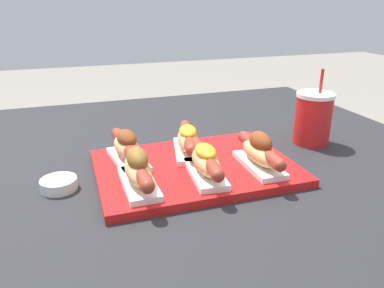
# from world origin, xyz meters

# --- Properties ---
(patio_table) EXTENTS (1.25, 1.18, 0.75)m
(patio_table) POSITION_xyz_m (0.00, 0.00, 0.38)
(patio_table) COLOR #232326
(patio_table) RESTS_ON ground_plane
(serving_tray) EXTENTS (0.43, 0.31, 0.02)m
(serving_tray) POSITION_xyz_m (-0.03, -0.09, 0.76)
(serving_tray) COLOR red
(serving_tray) RESTS_ON patio_table
(hot_dog_0) EXTENTS (0.06, 0.19, 0.08)m
(hot_dog_0) POSITION_xyz_m (-0.17, -0.15, 0.80)
(hot_dog_0) COLOR white
(hot_dog_0) RESTS_ON serving_tray
(hot_dog_1) EXTENTS (0.07, 0.19, 0.07)m
(hot_dog_1) POSITION_xyz_m (-0.03, -0.15, 0.80)
(hot_dog_1) COLOR white
(hot_dog_1) RESTS_ON serving_tray
(hot_dog_2) EXTENTS (0.06, 0.19, 0.08)m
(hot_dog_2) POSITION_xyz_m (0.09, -0.15, 0.81)
(hot_dog_2) COLOR white
(hot_dog_2) RESTS_ON serving_tray
(hot_dog_3) EXTENTS (0.08, 0.19, 0.07)m
(hot_dog_3) POSITION_xyz_m (-0.17, -0.03, 0.80)
(hot_dog_3) COLOR white
(hot_dog_3) RESTS_ON serving_tray
(hot_dog_4) EXTENTS (0.09, 0.19, 0.07)m
(hot_dog_4) POSITION_xyz_m (-0.03, -0.02, 0.80)
(hot_dog_4) COLOR white
(hot_dog_4) RESTS_ON serving_tray
(sauce_bowl) EXTENTS (0.07, 0.07, 0.02)m
(sauce_bowl) POSITION_xyz_m (-0.32, -0.08, 0.76)
(sauce_bowl) COLOR silver
(sauce_bowl) RESTS_ON patio_table
(drink_cup) EXTENTS (0.10, 0.10, 0.20)m
(drink_cup) POSITION_xyz_m (0.32, -0.02, 0.82)
(drink_cup) COLOR red
(drink_cup) RESTS_ON patio_table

